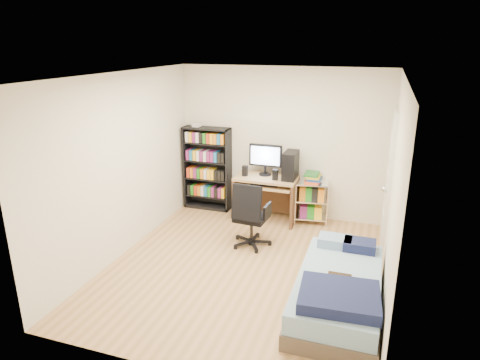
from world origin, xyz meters
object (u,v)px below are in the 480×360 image
(office_chair, at_px, (250,226))
(bed, at_px, (339,291))
(media_shelf, at_px, (207,168))
(computer_desk, at_px, (273,181))

(office_chair, height_order, bed, office_chair)
(media_shelf, distance_m, computer_desk, 1.24)
(office_chair, bearing_deg, computer_desk, 90.74)
(computer_desk, height_order, bed, computer_desk)
(media_shelf, bearing_deg, bed, -42.89)
(computer_desk, relative_size, bed, 0.69)
(office_chair, distance_m, bed, 1.82)
(computer_desk, distance_m, office_chair, 1.12)
(media_shelf, relative_size, bed, 0.83)
(media_shelf, height_order, bed, media_shelf)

